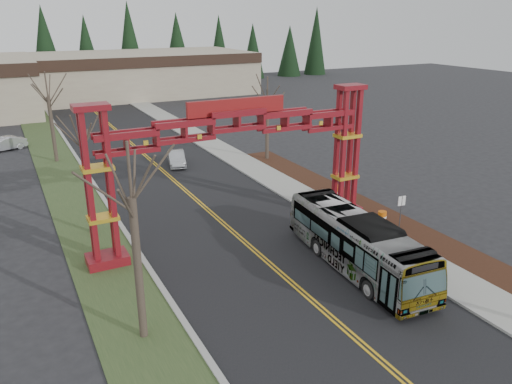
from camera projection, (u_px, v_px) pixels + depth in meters
road at (198, 201)px, 36.96m from camera, size 12.00×110.00×0.02m
lane_line_left at (196, 202)px, 36.90m from camera, size 0.12×100.00×0.01m
lane_line_right at (199, 201)px, 37.00m from camera, size 0.12×100.00×0.01m
curb_right at (271, 188)px, 39.59m from camera, size 0.30×110.00×0.15m
sidewalk_right at (286, 185)px, 40.21m from camera, size 2.60×110.00×0.14m
landscape_strip at (457, 254)px, 28.78m from camera, size 2.60×50.00×0.12m
grass_median at (86, 220)px, 33.50m from camera, size 4.00×110.00×0.08m
curb_left at (114, 215)px, 34.28m from camera, size 0.30×110.00×0.15m
gateway_arch at (237, 143)px, 29.09m from camera, size 18.20×1.60×8.90m
retail_building_east at (137, 73)px, 86.13m from camera, size 38.00×20.30×7.00m
conifer_treeline at (66, 53)px, 91.01m from camera, size 116.10×5.60×13.00m
transit_bus at (357, 243)px, 26.77m from camera, size 3.40×11.11×3.05m
silver_sedan at (176, 158)px, 45.66m from camera, size 2.31×4.25×1.33m
parked_car_far_a at (4, 144)px, 50.65m from camera, size 4.44×2.81×1.38m
bare_tree_median_near at (132, 199)px, 19.31m from camera, size 3.40×3.40×8.63m
bare_tree_median_mid at (81, 142)px, 29.64m from camera, size 3.07×3.07×8.02m
bare_tree_median_far at (48, 97)px, 44.93m from camera, size 3.43×3.43×8.34m
bare_tree_right_far at (267, 101)px, 45.88m from camera, size 3.36×3.36×7.80m
street_sign at (401, 206)px, 31.58m from camera, size 0.52×0.10×2.29m
barrel_south at (382, 219)px, 32.46m from camera, size 0.57×0.57×1.05m
barrel_mid at (336, 194)px, 36.93m from camera, size 0.59×0.59×1.09m
barrel_north at (337, 191)px, 37.75m from camera, size 0.51×0.51×0.95m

